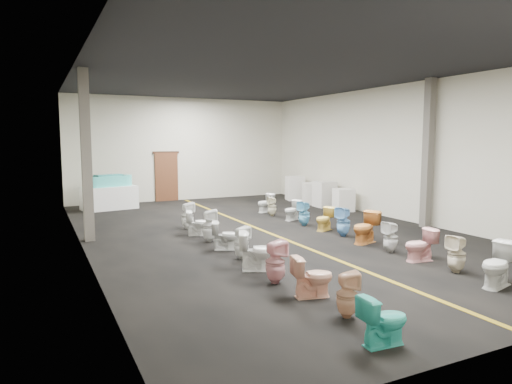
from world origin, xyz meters
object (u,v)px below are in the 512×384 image
toilet_left_4 (258,251)px  toilet_right_2 (457,254)px  toilet_left_0 (384,320)px  toilet_right_3 (420,245)px  toilet_right_10 (272,206)px  toilet_left_8 (198,223)px  toilet_right_1 (498,265)px  toilet_right_5 (365,228)px  toilet_left_5 (242,243)px  toilet_right_8 (304,213)px  toilet_right_4 (391,237)px  bathtub (109,182)px  toilet_left_3 (275,262)px  toilet_right_9 (292,210)px  toilet_right_7 (325,219)px  appliance_crate_d (295,188)px  toilet_right_6 (343,222)px  toilet_left_1 (347,295)px  appliance_crate_a (344,200)px  display_table (109,198)px  toilet_left_7 (209,226)px  toilet_left_6 (226,236)px  appliance_crate_b (325,194)px  appliance_crate_c (313,193)px  toilet_left_9 (188,216)px  toilet_left_2 (312,277)px

toilet_left_4 → toilet_right_2: 4.00m
toilet_left_0 → toilet_right_3: 4.58m
toilet_right_10 → toilet_left_8: bearing=-51.3°
toilet_right_1 → toilet_right_5: bearing=164.5°
toilet_left_5 → toilet_right_5: bearing=-97.1°
toilet_right_8 → toilet_right_4: bearing=-15.5°
toilet_left_8 → toilet_right_4: toilet_right_4 is taller
bathtub → toilet_left_3: 11.00m
toilet_right_9 → toilet_right_7: bearing=-22.6°
appliance_crate_d → toilet_right_6: size_ratio=1.26×
toilet_right_4 → toilet_right_9: (0.14, 4.82, -0.04)m
toilet_right_4 → toilet_right_6: 1.99m
toilet_right_7 → toilet_right_6: bearing=-23.6°
toilet_left_1 → toilet_left_8: (-0.07, 6.66, -0.01)m
appliance_crate_a → toilet_right_2: size_ratio=1.08×
display_table → toilet_left_7: size_ratio=2.33×
appliance_crate_d → toilet_right_7: size_ratio=1.53×
toilet_right_8 → toilet_left_6: bearing=-77.8°
appliance_crate_b → toilet_right_1: bearing=-106.6°
appliance_crate_c → toilet_left_1: size_ratio=1.24×
display_table → toilet_right_4: bearing=-63.5°
toilet_left_9 → toilet_left_5: bearing=179.8°
toilet_left_1 → toilet_right_6: bearing=-17.3°
toilet_right_8 → toilet_right_10: toilet_right_8 is taller
toilet_right_5 → appliance_crate_d: bearing=143.6°
appliance_crate_c → toilet_right_9: (-2.72, -2.94, -0.11)m
toilet_right_3 → toilet_right_10: toilet_right_3 is taller
display_table → appliance_crate_d: (7.84, -0.81, 0.08)m
toilet_right_5 → toilet_right_9: 3.79m
toilet_left_1 → toilet_right_4: 4.40m
appliance_crate_d → toilet_left_5: bearing=-127.5°
bathtub → toilet_left_1: size_ratio=2.53×
appliance_crate_c → toilet_left_4: bearing=-129.4°
toilet_left_1 → toilet_left_6: bearing=19.0°
appliance_crate_a → toilet_left_5: bearing=-143.5°
display_table → toilet_right_1: bearing=-68.9°
toilet_right_7 → toilet_right_8: toilet_right_8 is taller
toilet_left_2 → toilet_left_4: bearing=16.1°
display_table → appliance_crate_d: size_ratio=1.90×
toilet_left_0 → toilet_right_9: 9.33m
appliance_crate_c → toilet_left_0: 13.17m
toilet_right_10 → toilet_left_9: bearing=-66.1°
toilet_right_8 → toilet_right_6: bearing=-11.5°
toilet_left_6 → toilet_left_9: (-0.05, 2.92, 0.06)m
appliance_crate_b → toilet_right_1: appliance_crate_b is taller
toilet_right_4 → toilet_left_1: bearing=-53.5°
display_table → appliance_crate_b: bearing=-21.6°
appliance_crate_a → toilet_right_5: appliance_crate_a is taller
toilet_left_3 → toilet_right_6: (3.69, 2.86, 0.00)m
bathtub → appliance_crate_c: 8.18m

